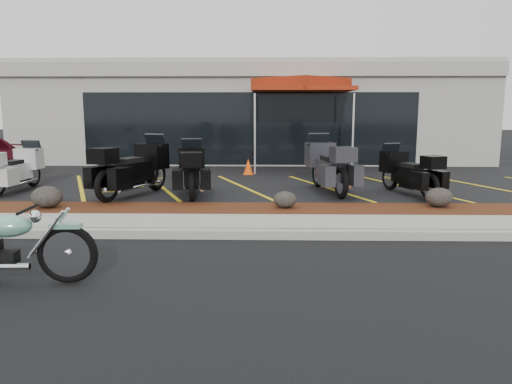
{
  "coord_description": "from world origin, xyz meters",
  "views": [
    {
      "loc": [
        0.62,
        -7.56,
        2.25
      ],
      "look_at": [
        0.43,
        1.2,
        0.77
      ],
      "focal_mm": 35.0,
      "sensor_mm": 36.0,
      "label": 1
    }
  ],
  "objects_px": {
    "traffic_cone": "(248,167)",
    "touring_white": "(32,164)",
    "popup_canopy": "(301,87)",
    "hero_cruiser": "(67,245)"
  },
  "relations": [
    {
      "from": "traffic_cone",
      "to": "popup_canopy",
      "type": "height_order",
      "value": "popup_canopy"
    },
    {
      "from": "touring_white",
      "to": "traffic_cone",
      "type": "relative_size",
      "value": 4.37
    },
    {
      "from": "traffic_cone",
      "to": "popup_canopy",
      "type": "xyz_separation_m",
      "value": [
        1.76,
        1.64,
        2.57
      ]
    },
    {
      "from": "touring_white",
      "to": "hero_cruiser",
      "type": "bearing_deg",
      "value": -147.13
    },
    {
      "from": "traffic_cone",
      "to": "touring_white",
      "type": "bearing_deg",
      "value": -154.96
    },
    {
      "from": "popup_canopy",
      "to": "touring_white",
      "type": "bearing_deg",
      "value": -134.65
    },
    {
      "from": "touring_white",
      "to": "traffic_cone",
      "type": "height_order",
      "value": "touring_white"
    },
    {
      "from": "touring_white",
      "to": "popup_canopy",
      "type": "relative_size",
      "value": 0.53
    },
    {
      "from": "traffic_cone",
      "to": "popup_canopy",
      "type": "bearing_deg",
      "value": 42.93
    },
    {
      "from": "hero_cruiser",
      "to": "popup_canopy",
      "type": "relative_size",
      "value": 0.72
    }
  ]
}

